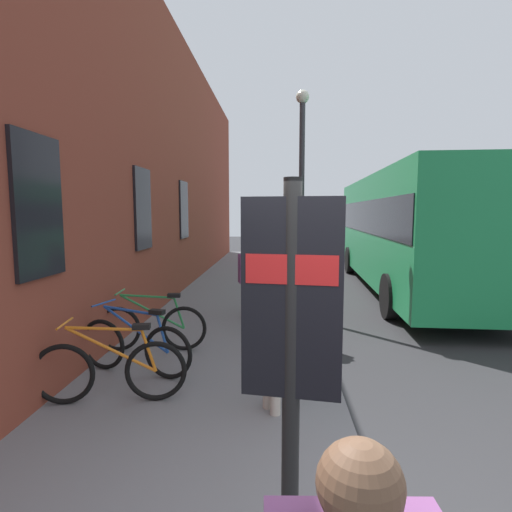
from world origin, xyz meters
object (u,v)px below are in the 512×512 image
city_bus (407,226)px  pedestrian_crossing_street (272,322)px  bicycle_end_of_row (135,346)px  pedestrian_near_bus (288,279)px  transit_info_sign (292,326)px  street_lamp (302,182)px  pedestrian_by_facade (249,272)px  bicycle_by_door (111,370)px  bicycle_nearest_sign (152,327)px

city_bus → pedestrian_crossing_street: bearing=153.7°
bicycle_end_of_row → pedestrian_near_bus: pedestrian_near_bus is taller
transit_info_sign → street_lamp: bearing=-3.7°
city_bus → transit_info_sign: bearing=159.5°
city_bus → pedestrian_near_bus: bearing=144.5°
pedestrian_by_facade → pedestrian_near_bus: bearing=-147.5°
transit_info_sign → street_lamp: (6.67, -0.43, 1.26)m
pedestrian_near_bus → bicycle_by_door: bearing=141.2°
bicycle_by_door → pedestrian_crossing_street: bearing=-93.2°
transit_info_sign → pedestrian_near_bus: transit_info_sign is taller
bicycle_nearest_sign → pedestrian_crossing_street: (-1.88, -1.95, 0.63)m
pedestrian_by_facade → bicycle_by_door: bearing=160.7°
street_lamp → bicycle_nearest_sign: bearing=136.4°
bicycle_end_of_row → pedestrian_near_bus: size_ratio=1.01×
bicycle_by_door → pedestrian_crossing_street: 1.98m
bicycle_end_of_row → bicycle_nearest_sign: 0.94m
bicycle_end_of_row → bicycle_nearest_sign: size_ratio=0.97×
bicycle_end_of_row → pedestrian_by_facade: 3.35m
transit_info_sign → pedestrian_crossing_street: size_ratio=1.44×
bicycle_end_of_row → street_lamp: 4.99m
transit_info_sign → pedestrian_by_facade: 6.17m
transit_info_sign → street_lamp: street_lamp is taller
bicycle_by_door → street_lamp: 5.62m
street_lamp → bicycle_by_door: bearing=151.1°
bicycle_end_of_row → city_bus: 9.08m
bicycle_by_door → street_lamp: (4.42, -2.44, 2.47)m
transit_info_sign → pedestrian_by_facade: transit_info_sign is taller
pedestrian_crossing_street → pedestrian_by_facade: size_ratio=1.05×
transit_info_sign → pedestrian_crossing_street: bearing=3.6°
city_bus → pedestrian_near_bus: 6.29m
bicycle_nearest_sign → pedestrian_by_facade: pedestrian_by_facade is taller
pedestrian_by_facade → pedestrian_near_bus: 1.44m
pedestrian_by_facade → pedestrian_crossing_street: bearing=-172.4°
transit_info_sign → pedestrian_by_facade: size_ratio=1.51×
bicycle_by_door → city_bus: 9.72m
pedestrian_crossing_street → bicycle_by_door: bearing=86.8°
pedestrian_crossing_street → street_lamp: bearing=-7.1°
pedestrian_crossing_street → pedestrian_by_facade: pedestrian_crossing_street is taller
bicycle_end_of_row → transit_info_sign: (-3.09, -2.02, 1.21)m
pedestrian_by_facade → pedestrian_near_bus: size_ratio=0.94×
pedestrian_by_facade → pedestrian_near_bus: pedestrian_near_bus is taller
transit_info_sign → pedestrian_crossing_street: (2.15, 0.14, -0.58)m
bicycle_by_door → bicycle_end_of_row: 0.84m
bicycle_nearest_sign → pedestrian_by_facade: (2.07, -1.42, 0.58)m
pedestrian_by_facade → street_lamp: size_ratio=0.33×
street_lamp → city_bus: bearing=-45.0°
bicycle_nearest_sign → pedestrian_by_facade: size_ratio=1.11×
bicycle_end_of_row → city_bus: (6.88, -5.75, 1.41)m
pedestrian_crossing_street → pedestrian_near_bus: bearing=-5.1°
bicycle_by_door → pedestrian_by_facade: 4.11m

